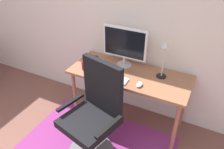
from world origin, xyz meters
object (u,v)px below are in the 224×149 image
Objects in this scene: cell_phone at (94,58)px; coffee_cup at (85,65)px; desk at (129,79)px; computer_mouse at (140,85)px; office_chair at (94,120)px; monitor at (125,44)px; keyboard at (109,77)px; desk_lamp at (164,55)px.

coffee_cup is at bearing -98.60° from cell_phone.
computer_mouse reaches higher than desk.
computer_mouse is at bearing 66.42° from office_chair.
monitor is 0.93m from office_chair.
keyboard is 0.35m from computer_mouse.
desk is 0.51m from desk_lamp.
office_chair is at bearing -102.39° from desk.
monitor is (-0.14, 0.15, 0.36)m from desk.
computer_mouse is at bearing -119.47° from desk_lamp.
cell_phone is 0.93m from desk_lamp.
coffee_cup is at bearing 177.52° from computer_mouse.
cell_phone is at bearing 167.29° from desk.
cell_phone is at bearing 140.50° from keyboard.
coffee_cup is 0.28m from cell_phone.
desk_lamp is at bearing 29.31° from keyboard.
desk is at bearing -28.59° from cell_phone.
cell_phone is at bearing 133.05° from office_chair.
computer_mouse is 0.70m from coffee_cup.
monitor is at bearing -12.01° from cell_phone.
keyboard is at bearing -6.70° from coffee_cup.
desk_lamp is (0.35, 0.10, 0.36)m from desk.
office_chair is (0.41, -0.73, -0.27)m from cell_phone.
cell_phone is 0.13× the size of office_chair.
computer_mouse reaches higher than keyboard.
cell_phone is at bearing 157.64° from computer_mouse.
monitor reaches higher than computer_mouse.
keyboard is 0.49m from cell_phone.
office_chair is at bearing -124.35° from desk_lamp.
coffee_cup is (-0.34, 0.04, 0.04)m from keyboard.
monitor is at bearing 134.81° from computer_mouse.
coffee_cup is at bearing -163.65° from desk.
keyboard is at bearing -130.95° from desk.
keyboard is at bearing -94.75° from monitor.
computer_mouse is (0.35, 0.01, 0.01)m from keyboard.
computer_mouse is (0.33, -0.33, -0.26)m from monitor.
desk is 13.02× the size of coffee_cup.
monitor reaches higher than office_chair.
cell_phone is 0.88m from office_chair.
coffee_cup is (-0.51, -0.15, 0.14)m from desk.
computer_mouse is at bearing -43.23° from desk.
office_chair reaches higher than computer_mouse.
desk_lamp is (0.89, -0.02, 0.27)m from cell_phone.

